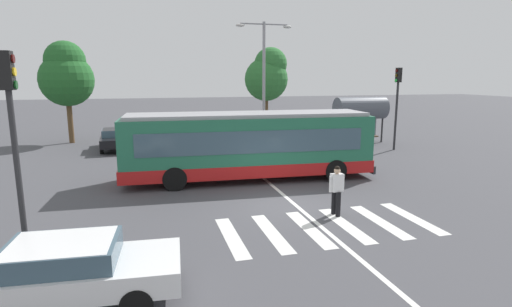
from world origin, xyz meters
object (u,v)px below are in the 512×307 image
at_px(background_tree_right, 268,75).
at_px(parked_car_charcoal, 272,131).
at_px(bus_stop_shelter, 361,109).
at_px(twin_arm_street_lamp, 264,70).
at_px(pedestrian_crossing_street, 337,188).
at_px(parked_car_red, 201,134).
at_px(foreground_sedan, 67,269).
at_px(city_transit_bus, 248,145).
at_px(traffic_light_near_corner, 13,126).
at_px(background_tree_left, 66,75).
at_px(parked_car_black, 116,138).
at_px(traffic_light_far_corner, 397,96).
at_px(parked_car_white, 158,135).
at_px(parked_car_silver, 236,132).

bearing_deg(background_tree_right, parked_car_charcoal, -104.04).
height_order(bus_stop_shelter, twin_arm_street_lamp, twin_arm_street_lamp).
bearing_deg(bus_stop_shelter, pedestrian_crossing_street, -122.35).
bearing_deg(pedestrian_crossing_street, parked_car_red, 99.02).
relative_size(foreground_sedan, parked_car_red, 1.02).
xyz_separation_m(city_transit_bus, parked_car_red, (-0.81, 10.02, -0.82)).
relative_size(parked_car_red, background_tree_right, 0.63).
height_order(traffic_light_near_corner, background_tree_left, background_tree_left).
xyz_separation_m(city_transit_bus, parked_car_black, (-6.36, 9.87, -0.82)).
bearing_deg(city_transit_bus, parked_car_charcoal, 66.93).
xyz_separation_m(parked_car_red, traffic_light_far_corner, (11.80, -5.08, 2.69)).
distance_m(parked_car_white, background_tree_left, 7.79).
xyz_separation_m(city_transit_bus, pedestrian_crossing_street, (1.65, -5.51, -0.62)).
height_order(parked_car_white, parked_car_red, same).
relative_size(foreground_sedan, traffic_light_far_corner, 0.89).
height_order(parked_car_red, bus_stop_shelter, bus_stop_shelter).
relative_size(city_transit_bus, parked_car_red, 2.51).
distance_m(parked_car_silver, traffic_light_near_corner, 19.53).
distance_m(parked_car_charcoal, background_tree_right, 7.71).
bearing_deg(parked_car_charcoal, traffic_light_near_corner, -125.01).
relative_size(pedestrian_crossing_street, parked_car_red, 0.38).
relative_size(parked_car_black, twin_arm_street_lamp, 0.56).
distance_m(parked_car_black, parked_car_red, 5.55).
bearing_deg(twin_arm_street_lamp, background_tree_left, 161.12).
bearing_deg(bus_stop_shelter, background_tree_left, 164.13).
bearing_deg(parked_car_white, background_tree_right, 33.00).
bearing_deg(pedestrian_crossing_street, foreground_sedan, -155.92).
xyz_separation_m(parked_car_silver, background_tree_right, (4.31, 6.40, 4.05)).
distance_m(parked_car_black, bus_stop_shelter, 16.71).
xyz_separation_m(parked_car_white, bus_stop_shelter, (13.82, -2.58, 1.65)).
bearing_deg(parked_car_red, traffic_light_far_corner, -23.30).
xyz_separation_m(parked_car_charcoal, traffic_light_far_corner, (6.54, -5.49, 2.69)).
relative_size(parked_car_black, parked_car_charcoal, 1.02).
height_order(traffic_light_near_corner, traffic_light_far_corner, traffic_light_near_corner).
bearing_deg(foreground_sedan, background_tree_left, 98.76).
relative_size(pedestrian_crossing_street, twin_arm_street_lamp, 0.21).
bearing_deg(city_transit_bus, pedestrian_crossing_street, -73.34).
height_order(foreground_sedan, parked_car_silver, same).
distance_m(foreground_sedan, parked_car_charcoal, 22.11).
bearing_deg(traffic_light_far_corner, foreground_sedan, -140.86).
distance_m(pedestrian_crossing_street, twin_arm_street_lamp, 15.26).
relative_size(parked_car_black, background_tree_left, 0.65).
relative_size(parked_car_charcoal, bus_stop_shelter, 1.22).
height_order(pedestrian_crossing_street, traffic_light_far_corner, traffic_light_far_corner).
height_order(traffic_light_far_corner, background_tree_right, background_tree_right).
distance_m(bus_stop_shelter, background_tree_right, 10.07).
bearing_deg(parked_car_silver, parked_car_charcoal, 0.83).
bearing_deg(foreground_sedan, parked_car_black, 90.71).
bearing_deg(parked_car_black, bus_stop_shelter, -6.76).
xyz_separation_m(city_transit_bus, foreground_sedan, (-6.13, -8.99, -0.82)).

